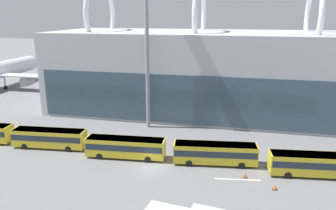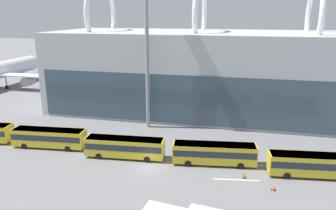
{
  "view_description": "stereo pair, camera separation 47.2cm",
  "coord_description": "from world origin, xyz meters",
  "px_view_note": "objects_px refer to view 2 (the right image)",
  "views": [
    {
      "loc": [
        12.24,
        -41.69,
        21.73
      ],
      "look_at": [
        -1.89,
        19.83,
        4.0
      ],
      "focal_mm": 35.0,
      "sensor_mm": 36.0,
      "label": 1
    },
    {
      "loc": [
        12.7,
        -41.59,
        21.73
      ],
      "look_at": [
        -1.89,
        19.83,
        4.0
      ],
      "focal_mm": 35.0,
      "sensor_mm": 36.0,
      "label": 2
    }
  ],
  "objects_px": {
    "shuttle_bus_3": "(214,152)",
    "shuttle_bus_2": "(125,146)",
    "traffic_cone_0": "(274,188)",
    "airliner_at_gate_far": "(158,78)",
    "shuttle_bus_1": "(49,137)",
    "shuttle_bus_4": "(314,164)",
    "traffic_cone_1": "(244,175)",
    "floodlight_mast": "(147,27)"
  },
  "relations": [
    {
      "from": "airliner_at_gate_far",
      "to": "shuttle_bus_4",
      "type": "bearing_deg",
      "value": -152.61
    },
    {
      "from": "airliner_at_gate_far",
      "to": "shuttle_bus_3",
      "type": "height_order",
      "value": "airliner_at_gate_far"
    },
    {
      "from": "shuttle_bus_3",
      "to": "floodlight_mast",
      "type": "distance_m",
      "value": 26.37
    },
    {
      "from": "traffic_cone_1",
      "to": "shuttle_bus_3",
      "type": "bearing_deg",
      "value": 142.97
    },
    {
      "from": "floodlight_mast",
      "to": "traffic_cone_0",
      "type": "relative_size",
      "value": 44.8
    },
    {
      "from": "airliner_at_gate_far",
      "to": "traffic_cone_0",
      "type": "bearing_deg",
      "value": -161.12
    },
    {
      "from": "airliner_at_gate_far",
      "to": "shuttle_bus_1",
      "type": "xyz_separation_m",
      "value": [
        -8.83,
        -37.79,
        -3.16
      ]
    },
    {
      "from": "shuttle_bus_2",
      "to": "shuttle_bus_1",
      "type": "bearing_deg",
      "value": 171.86
    },
    {
      "from": "floodlight_mast",
      "to": "traffic_cone_1",
      "type": "bearing_deg",
      "value": -42.31
    },
    {
      "from": "shuttle_bus_2",
      "to": "traffic_cone_0",
      "type": "distance_m",
      "value": 22.52
    },
    {
      "from": "traffic_cone_1",
      "to": "airliner_at_gate_far",
      "type": "bearing_deg",
      "value": 119.33
    },
    {
      "from": "airliner_at_gate_far",
      "to": "shuttle_bus_4",
      "type": "height_order",
      "value": "airliner_at_gate_far"
    },
    {
      "from": "shuttle_bus_4",
      "to": "floodlight_mast",
      "type": "xyz_separation_m",
      "value": [
        -28.07,
        14.4,
        17.36
      ]
    },
    {
      "from": "shuttle_bus_1",
      "to": "floodlight_mast",
      "type": "bearing_deg",
      "value": 41.08
    },
    {
      "from": "airliner_at_gate_far",
      "to": "shuttle_bus_2",
      "type": "bearing_deg",
      "value": 174.51
    },
    {
      "from": "shuttle_bus_1",
      "to": "traffic_cone_0",
      "type": "xyz_separation_m",
      "value": [
        35.65,
        -5.8,
        -1.52
      ]
    },
    {
      "from": "shuttle_bus_2",
      "to": "shuttle_bus_3",
      "type": "distance_m",
      "value": 13.77
    },
    {
      "from": "airliner_at_gate_far",
      "to": "traffic_cone_1",
      "type": "height_order",
      "value": "airliner_at_gate_far"
    },
    {
      "from": "shuttle_bus_3",
      "to": "shuttle_bus_2",
      "type": "bearing_deg",
      "value": 176.16
    },
    {
      "from": "shuttle_bus_1",
      "to": "shuttle_bus_4",
      "type": "bearing_deg",
      "value": -6.1
    },
    {
      "from": "floodlight_mast",
      "to": "shuttle_bus_1",
      "type": "bearing_deg",
      "value": -133.72
    },
    {
      "from": "airliner_at_gate_far",
      "to": "shuttle_bus_1",
      "type": "bearing_deg",
      "value": 154.12
    },
    {
      "from": "traffic_cone_0",
      "to": "traffic_cone_1",
      "type": "xyz_separation_m",
      "value": [
        -3.68,
        2.42,
        0.05
      ]
    },
    {
      "from": "shuttle_bus_2",
      "to": "shuttle_bus_4",
      "type": "height_order",
      "value": "same"
    },
    {
      "from": "airliner_at_gate_far",
      "to": "floodlight_mast",
      "type": "xyz_separation_m",
      "value": [
        4.32,
        -24.04,
        14.2
      ]
    },
    {
      "from": "shuttle_bus_3",
      "to": "shuttle_bus_1",
      "type": "bearing_deg",
      "value": 172.57
    },
    {
      "from": "shuttle_bus_3",
      "to": "shuttle_bus_4",
      "type": "height_order",
      "value": "same"
    },
    {
      "from": "shuttle_bus_1",
      "to": "floodlight_mast",
      "type": "height_order",
      "value": "floodlight_mast"
    },
    {
      "from": "shuttle_bus_3",
      "to": "traffic_cone_1",
      "type": "xyz_separation_m",
      "value": [
        4.49,
        -3.39,
        -1.46
      ]
    },
    {
      "from": "shuttle_bus_1",
      "to": "floodlight_mast",
      "type": "distance_m",
      "value": 25.75
    },
    {
      "from": "airliner_at_gate_far",
      "to": "floodlight_mast",
      "type": "height_order",
      "value": "floodlight_mast"
    },
    {
      "from": "shuttle_bus_2",
      "to": "shuttle_bus_3",
      "type": "bearing_deg",
      "value": -0.97
    },
    {
      "from": "traffic_cone_0",
      "to": "airliner_at_gate_far",
      "type": "bearing_deg",
      "value": 121.6
    },
    {
      "from": "shuttle_bus_3",
      "to": "traffic_cone_1",
      "type": "relative_size",
      "value": 15.32
    },
    {
      "from": "shuttle_bus_2",
      "to": "traffic_cone_0",
      "type": "height_order",
      "value": "shuttle_bus_2"
    },
    {
      "from": "shuttle_bus_2",
      "to": "shuttle_bus_3",
      "type": "relative_size",
      "value": 0.99
    },
    {
      "from": "shuttle_bus_3",
      "to": "traffic_cone_0",
      "type": "bearing_deg",
      "value": -42.82
    },
    {
      "from": "shuttle_bus_1",
      "to": "shuttle_bus_2",
      "type": "distance_m",
      "value": 13.77
    },
    {
      "from": "traffic_cone_0",
      "to": "shuttle_bus_2",
      "type": "bearing_deg",
      "value": 167.29
    },
    {
      "from": "shuttle_bus_4",
      "to": "traffic_cone_0",
      "type": "xyz_separation_m",
      "value": [
        -5.56,
        -5.15,
        -1.52
      ]
    },
    {
      "from": "shuttle_bus_2",
      "to": "traffic_cone_1",
      "type": "distance_m",
      "value": 18.46
    },
    {
      "from": "traffic_cone_0",
      "to": "traffic_cone_1",
      "type": "bearing_deg",
      "value": 146.75
    }
  ]
}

